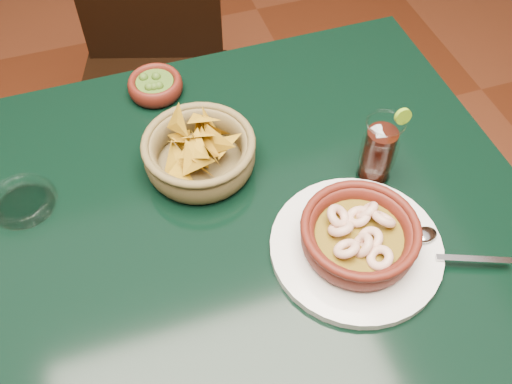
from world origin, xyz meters
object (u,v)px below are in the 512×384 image
object	(u,v)px
dining_chair	(152,73)
cola_drink	(379,150)
shrimp_plate	(359,239)
chip_basket	(199,153)
dining_table	(177,258)

from	to	relation	value
dining_chair	cola_drink	distance (m)	0.83
shrimp_plate	chip_basket	size ratio (longest dim) A/B	1.54
dining_table	chip_basket	world-z (taller)	chip_basket
shrimp_plate	cola_drink	distance (m)	0.16
dining_table	dining_chair	xyz separation A→B (m)	(0.08, 0.70, -0.17)
shrimp_plate	dining_chair	bearing A→B (deg)	102.63
shrimp_plate	chip_basket	world-z (taller)	chip_basket
dining_chair	chip_basket	size ratio (longest dim) A/B	3.86
dining_table	shrimp_plate	size ratio (longest dim) A/B	3.45
cola_drink	chip_basket	bearing A→B (deg)	157.84
chip_basket	cola_drink	bearing A→B (deg)	-22.16
dining_table	chip_basket	xyz separation A→B (m)	(0.08, 0.11, 0.13)
dining_chair	dining_table	bearing A→B (deg)	-96.45
dining_chair	chip_basket	world-z (taller)	chip_basket
dining_chair	shrimp_plate	world-z (taller)	dining_chair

